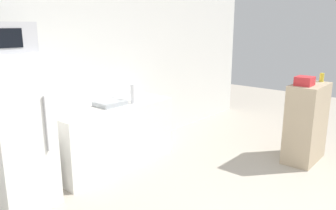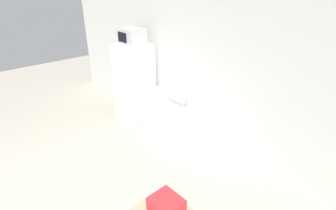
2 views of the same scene
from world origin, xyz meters
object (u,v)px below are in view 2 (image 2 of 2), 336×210
object	(u,v)px
refrigerator	(135,84)
microwave	(132,36)
bottle_short	(196,105)
bottle_tall	(188,102)
basket	(166,205)

from	to	relation	value
refrigerator	microwave	distance (m)	0.98
microwave	bottle_short	size ratio (longest dim) A/B	2.76
refrigerator	bottle_short	distance (m)	1.73
bottle_short	bottle_tall	bearing A→B (deg)	-143.79
basket	bottle_short	bearing A→B (deg)	126.16
bottle_short	microwave	bearing A→B (deg)	179.71
microwave	bottle_tall	distance (m)	1.82
refrigerator	microwave	bearing A→B (deg)	-109.15
basket	microwave	bearing A→B (deg)	148.49
bottle_tall	bottle_short	world-z (taller)	bottle_tall
microwave	basket	xyz separation A→B (m)	(3.11, -1.91, -0.62)
bottle_tall	bottle_short	distance (m)	0.13
microwave	bottle_tall	world-z (taller)	microwave
refrigerator	bottle_tall	size ratio (longest dim) A/B	6.10
basket	bottle_tall	bearing A→B (deg)	129.22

